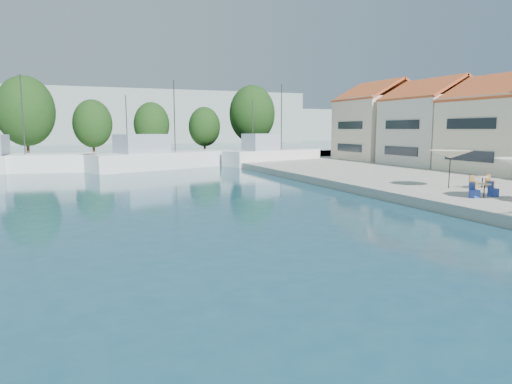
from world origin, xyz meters
name	(u,v)px	position (x,y,z in m)	size (l,w,h in m)	color
quay_far	(102,160)	(-8.00, 67.00, 0.30)	(90.00, 16.00, 0.60)	gray
hill_west	(4,117)	(-30.00, 160.00, 8.00)	(180.00, 40.00, 16.00)	#8F9C92
hill_east	(211,125)	(40.00, 180.00, 6.00)	(140.00, 40.00, 12.00)	#8F9C92
building_04	(508,121)	(24.00, 33.00, 5.02)	(9.00, 8.80, 9.20)	beige
building_05	(433,120)	(24.00, 42.00, 5.26)	(8.40, 8.80, 9.70)	silver
building_06	(380,120)	(24.00, 51.00, 5.50)	(9.00, 8.80, 10.20)	beige
trawler_02	(2,162)	(-18.19, 56.10, 1.07)	(17.88, 6.50, 10.20)	white
trawler_03	(159,159)	(-2.60, 54.82, 1.07)	(17.42, 10.48, 10.20)	white
trawler_04	(271,156)	(11.13, 55.09, 1.07)	(13.64, 7.33, 10.20)	silver
tree_04	(25,111)	(-16.69, 68.02, 6.57)	(6.98, 6.98, 10.34)	#3F2B19
tree_05	(93,124)	(-8.75, 70.74, 5.09)	(5.26, 5.26, 7.78)	#3F2B19
tree_06	(152,124)	(-0.57, 71.91, 5.01)	(5.17, 5.17, 7.65)	#3F2B19
tree_07	(204,127)	(7.38, 71.82, 4.70)	(4.80, 4.80, 7.11)	#3F2B19
tree_08	(252,114)	(14.69, 70.53, 6.66)	(7.09, 7.09, 10.49)	#3F2B19
umbrella_cream	(450,154)	(10.61, 25.92, 2.77)	(2.64, 2.64, 2.42)	black
cafe_table_02	(484,192)	(9.48, 22.22, 0.89)	(1.82, 0.70, 0.76)	black
cafe_table_03	(482,184)	(12.67, 25.20, 0.89)	(1.82, 0.70, 0.76)	black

